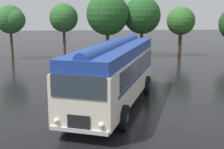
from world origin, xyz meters
TOP-DOWN VIEW (x-y plane):
  - ground_plane at (0.00, 0.00)m, footprint 120.00×120.00m
  - vintage_bus at (-0.11, 0.46)m, footprint 5.74×10.32m
  - car_near_left at (-0.60, 11.75)m, footprint 2.02×4.23m
  - car_mid_left at (2.23, 11.00)m, footprint 2.12×4.28m
  - tree_far_left at (-9.16, 16.87)m, footprint 3.04×2.92m
  - tree_left_of_centre at (-4.12, 17.83)m, footprint 2.99×2.99m
  - tree_centre at (0.45, 16.92)m, footprint 4.35×4.35m
  - tree_right_of_centre at (4.27, 17.59)m, footprint 3.92×3.92m
  - tree_far_right at (8.52, 17.82)m, footprint 3.02×3.02m

SIDE VIEW (x-z plane):
  - ground_plane at x=0.00m, z-range 0.00..0.00m
  - car_near_left at x=-0.60m, z-range 0.02..1.68m
  - car_mid_left at x=2.23m, z-range 0.02..1.68m
  - vintage_bus at x=-0.11m, z-range 0.15..3.64m
  - tree_far_right at x=8.52m, z-range 1.11..6.42m
  - tree_far_left at x=-9.16m, z-range 1.27..6.72m
  - tree_left_of_centre at x=-4.12m, z-range 1.37..7.02m
  - tree_right_of_centre at x=4.27m, z-range 1.20..7.56m
  - tree_centre at x=0.45m, z-range 1.19..7.91m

